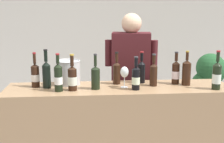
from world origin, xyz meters
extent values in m
cube|color=beige|center=(0.00, 2.60, 1.40)|extent=(8.00, 0.10, 2.80)
cube|color=#9E7A56|center=(0.00, 0.00, 0.50)|extent=(2.10, 0.51, 1.00)
cylinder|color=black|center=(-0.43, -0.08, 1.10)|extent=(0.08, 0.08, 0.19)
cone|color=black|center=(-0.43, -0.08, 1.21)|extent=(0.08, 0.08, 0.03)
cylinder|color=black|center=(-0.43, -0.08, 1.27)|extent=(0.03, 0.03, 0.10)
cylinder|color=#B79333|center=(-0.43, -0.08, 1.32)|extent=(0.04, 0.04, 0.01)
cylinder|color=silver|center=(-0.43, -0.08, 1.09)|extent=(0.08, 0.08, 0.08)
cylinder|color=black|center=(0.87, -0.15, 1.11)|extent=(0.08, 0.08, 0.22)
cone|color=black|center=(0.87, -0.15, 1.24)|extent=(0.08, 0.08, 0.04)
cylinder|color=black|center=(0.87, -0.15, 1.30)|extent=(0.03, 0.03, 0.09)
cylinder|color=maroon|center=(0.87, -0.15, 1.35)|extent=(0.03, 0.03, 0.01)
cylinder|color=silver|center=(0.87, -0.15, 1.10)|extent=(0.08, 0.08, 0.09)
cylinder|color=black|center=(0.33, 0.02, 1.10)|extent=(0.07, 0.07, 0.19)
cone|color=black|center=(0.33, 0.02, 1.21)|extent=(0.07, 0.07, 0.03)
cylinder|color=black|center=(0.33, 0.02, 1.26)|extent=(0.03, 0.03, 0.07)
cylinder|color=#333338|center=(0.33, 0.02, 1.30)|extent=(0.04, 0.04, 0.01)
cylinder|color=black|center=(0.14, -0.10, 1.10)|extent=(0.07, 0.07, 0.19)
cone|color=black|center=(0.14, -0.10, 1.20)|extent=(0.07, 0.07, 0.03)
cylinder|color=black|center=(0.14, -0.10, 1.26)|extent=(0.03, 0.03, 0.08)
cylinder|color=#333338|center=(0.14, -0.10, 1.30)|extent=(0.04, 0.04, 0.01)
cylinder|color=silver|center=(0.14, -0.10, 1.09)|extent=(0.07, 0.07, 0.07)
cylinder|color=black|center=(0.56, 0.09, 1.10)|extent=(0.07, 0.07, 0.19)
cone|color=black|center=(0.56, 0.09, 1.21)|extent=(0.07, 0.07, 0.03)
cylinder|color=black|center=(0.56, 0.09, 1.27)|extent=(0.03, 0.03, 0.08)
cylinder|color=#333338|center=(0.56, 0.09, 1.31)|extent=(0.03, 0.03, 0.01)
cylinder|color=silver|center=(0.56, 0.09, 1.09)|extent=(0.07, 0.07, 0.07)
cylinder|color=black|center=(-0.78, 0.07, 1.10)|extent=(0.07, 0.07, 0.19)
cone|color=black|center=(-0.78, 0.07, 1.21)|extent=(0.07, 0.07, 0.03)
cylinder|color=black|center=(-0.78, 0.07, 1.27)|extent=(0.03, 0.03, 0.09)
cylinder|color=maroon|center=(-0.78, 0.07, 1.32)|extent=(0.03, 0.03, 0.01)
cylinder|color=white|center=(-0.78, 0.07, 1.09)|extent=(0.08, 0.08, 0.06)
cylinder|color=black|center=(0.65, 0.03, 1.11)|extent=(0.08, 0.08, 0.21)
cone|color=black|center=(0.65, 0.03, 1.23)|extent=(0.08, 0.08, 0.03)
cylinder|color=black|center=(0.65, 0.03, 1.28)|extent=(0.03, 0.03, 0.08)
cylinder|color=#B79333|center=(0.65, 0.03, 1.33)|extent=(0.03, 0.03, 0.01)
cylinder|color=black|center=(0.24, 0.15, 1.10)|extent=(0.07, 0.07, 0.18)
cone|color=black|center=(0.24, 0.15, 1.21)|extent=(0.07, 0.07, 0.04)
cylinder|color=black|center=(0.24, 0.15, 1.26)|extent=(0.03, 0.03, 0.08)
cylinder|color=maroon|center=(0.24, 0.15, 1.31)|extent=(0.03, 0.03, 0.01)
cylinder|color=black|center=(-0.55, -0.10, 1.11)|extent=(0.07, 0.07, 0.22)
cone|color=black|center=(-0.55, -0.10, 1.24)|extent=(0.07, 0.07, 0.03)
cylinder|color=black|center=(-0.55, -0.10, 1.29)|extent=(0.03, 0.03, 0.08)
cylinder|color=maroon|center=(-0.55, -0.10, 1.34)|extent=(0.03, 0.03, 0.01)
cylinder|color=white|center=(-0.55, -0.10, 1.10)|extent=(0.07, 0.07, 0.07)
cylinder|color=black|center=(-0.01, 0.13, 1.10)|extent=(0.07, 0.07, 0.19)
cone|color=black|center=(-0.01, 0.13, 1.21)|extent=(0.07, 0.07, 0.03)
cylinder|color=black|center=(-0.01, 0.13, 1.26)|extent=(0.03, 0.03, 0.08)
cylinder|color=black|center=(-0.01, 0.13, 1.31)|extent=(0.03, 0.03, 0.01)
cylinder|color=black|center=(-0.67, 0.03, 1.11)|extent=(0.07, 0.07, 0.21)
cone|color=black|center=(-0.67, 0.03, 1.23)|extent=(0.07, 0.07, 0.04)
cylinder|color=black|center=(-0.67, 0.03, 1.30)|extent=(0.03, 0.03, 0.10)
cylinder|color=black|center=(-0.67, 0.03, 1.36)|extent=(0.04, 0.04, 0.01)
cylinder|color=black|center=(-0.22, -0.05, 1.10)|extent=(0.08, 0.08, 0.19)
cone|color=black|center=(-0.22, -0.05, 1.20)|extent=(0.08, 0.08, 0.03)
cylinder|color=black|center=(-0.22, -0.05, 1.27)|extent=(0.03, 0.03, 0.10)
cylinder|color=#333338|center=(-0.22, -0.05, 1.32)|extent=(0.03, 0.03, 0.01)
cylinder|color=silver|center=(0.05, -0.01, 1.01)|extent=(0.07, 0.07, 0.00)
cylinder|color=silver|center=(0.05, -0.01, 1.06)|extent=(0.01, 0.01, 0.10)
ellipsoid|color=silver|center=(0.05, -0.01, 1.15)|extent=(0.08, 0.08, 0.10)
ellipsoid|color=maroon|center=(0.05, -0.01, 1.13)|extent=(0.06, 0.06, 0.04)
cylinder|color=silver|center=(-0.48, 0.15, 1.12)|extent=(0.22, 0.22, 0.23)
torus|color=silver|center=(-0.48, 0.15, 1.23)|extent=(0.23, 0.23, 0.01)
cube|color=black|center=(0.19, 0.52, 0.44)|extent=(0.41, 0.29, 0.88)
cube|color=#47191E|center=(0.19, 0.52, 1.17)|extent=(0.45, 0.30, 0.59)
sphere|color=#D8AD8C|center=(0.19, 0.52, 1.57)|extent=(0.22, 0.22, 0.22)
cylinder|color=#47191E|center=(0.43, 0.49, 1.24)|extent=(0.08, 0.08, 0.29)
cylinder|color=#47191E|center=(-0.06, 0.56, 1.24)|extent=(0.08, 0.08, 0.29)
cylinder|color=brown|center=(1.26, 1.02, 0.13)|extent=(0.40, 0.40, 0.27)
sphere|color=#23562D|center=(1.30, 1.00, 0.60)|extent=(0.29, 0.29, 0.29)
sphere|color=#23562D|center=(1.27, 0.95, 0.98)|extent=(0.36, 0.36, 0.36)
sphere|color=#23562D|center=(1.25, 0.98, 0.66)|extent=(0.37, 0.37, 0.37)
sphere|color=#23562D|center=(1.32, 1.00, 0.95)|extent=(0.38, 0.38, 0.38)
sphere|color=#23562D|center=(1.20, 0.98, 0.77)|extent=(0.29, 0.29, 0.29)
cylinder|color=#4C3823|center=(1.26, 1.02, 0.57)|extent=(0.05, 0.05, 0.60)
camera|label=1|loc=(-0.29, -2.70, 1.72)|focal=48.18mm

